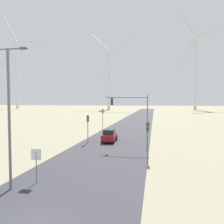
# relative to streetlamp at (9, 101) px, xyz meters

# --- Properties ---
(road_surface) EXTENTS (10.00, 240.00, 0.01)m
(road_surface) POSITION_rel_streetlamp_xyz_m (3.86, 43.37, -5.94)
(road_surface) COLOR #2D2D33
(road_surface) RESTS_ON ground
(streetlamp) EXTENTS (2.97, 0.32, 9.44)m
(streetlamp) POSITION_rel_streetlamp_xyz_m (0.00, 0.00, 0.00)
(streetlamp) COLOR slate
(streetlamp) RESTS_ON ground
(stop_sign_near) EXTENTS (0.81, 0.07, 2.49)m
(stop_sign_near) POSITION_rel_streetlamp_xyz_m (1.08, 1.42, -4.21)
(stop_sign_near) COLOR slate
(stop_sign_near) RESTS_ON ground
(traffic_light_post_near_left) EXTENTS (0.28, 0.34, 3.91)m
(traffic_light_post_near_left) POSITION_rel_streetlamp_xyz_m (0.14, 16.86, -3.08)
(traffic_light_post_near_left) COLOR slate
(traffic_light_post_near_left) RESTS_ON ground
(traffic_light_post_near_right) EXTENTS (0.28, 0.33, 3.85)m
(traffic_light_post_near_right) POSITION_rel_streetlamp_xyz_m (8.82, 9.19, -3.12)
(traffic_light_post_near_right) COLOR slate
(traffic_light_post_near_right) RESTS_ON ground
(traffic_light_post_mid_left) EXTENTS (0.28, 0.33, 4.29)m
(traffic_light_post_mid_left) POSITION_rel_streetlamp_xyz_m (-1.40, 32.35, -2.81)
(traffic_light_post_mid_left) COLOR slate
(traffic_light_post_mid_left) RESTS_ON ground
(traffic_light_mast_overhead) EXTENTS (5.38, 0.35, 6.69)m
(traffic_light_mast_overhead) POSITION_rel_streetlamp_xyz_m (6.80, 14.67, -1.15)
(traffic_light_mast_overhead) COLOR slate
(traffic_light_mast_overhead) RESTS_ON ground
(car_approaching) EXTENTS (1.99, 4.18, 1.83)m
(car_approaching) POSITION_rel_streetlamp_xyz_m (2.98, 18.35, -5.03)
(car_approaching) COLOR maroon
(car_approaching) RESTS_ON ground
(wind_turbine_far_left) EXTENTS (36.85, 4.51, 75.68)m
(wind_turbine_far_left) POSITION_rel_streetlamp_xyz_m (-101.84, 149.14, 27.53)
(wind_turbine_far_left) COLOR silver
(wind_turbine_far_left) RESTS_ON ground
(wind_turbine_left) EXTENTS (33.17, 14.89, 54.99)m
(wind_turbine_left) POSITION_rel_streetlamp_xyz_m (-22.36, 138.30, 19.67)
(wind_turbine_left) COLOR silver
(wind_turbine_left) RESTS_ON ground
(wind_turbine_center) EXTENTS (36.52, 12.87, 71.78)m
(wind_turbine_center) POSITION_rel_streetlamp_xyz_m (37.48, 149.54, 26.17)
(wind_turbine_center) COLOR silver
(wind_turbine_center) RESTS_ON ground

